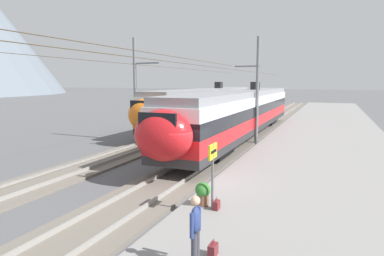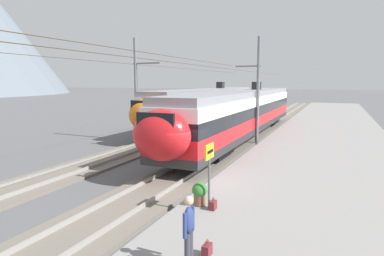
% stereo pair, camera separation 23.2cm
% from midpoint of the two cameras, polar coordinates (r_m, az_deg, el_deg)
% --- Properties ---
extents(ground_plane, '(400.00, 400.00, 0.00)m').
position_cam_midpoint_polar(ground_plane, '(14.63, 0.60, -10.15)').
color(ground_plane, '#565659').
extents(platform_slab, '(120.00, 8.78, 0.32)m').
position_cam_midpoint_polar(platform_slab, '(13.54, 21.27, -11.52)').
color(platform_slab, gray).
rests_on(platform_slab, ground).
extents(track_near, '(120.00, 3.00, 0.28)m').
position_cam_midpoint_polar(track_near, '(15.13, -3.85, -9.29)').
color(track_near, '#6B6359').
rests_on(track_near, ground).
extents(track_far, '(120.00, 3.00, 0.28)m').
position_cam_midpoint_polar(track_far, '(18.14, -19.10, -6.79)').
color(track_far, '#6B6359').
rests_on(track_far, ground).
extents(train_near_platform, '(28.21, 2.95, 4.27)m').
position_cam_midpoint_polar(train_near_platform, '(26.63, 9.00, 2.85)').
color(train_near_platform, '#2D2D30').
rests_on(train_near_platform, track_near).
extents(train_far_track, '(25.22, 2.86, 4.27)m').
position_cam_midpoint_polar(train_far_track, '(33.89, 2.80, 4.00)').
color(train_far_track, '#2D2D30').
rests_on(train_far_track, track_far).
extents(catenary_mast_mid, '(39.94, 1.85, 7.74)m').
position_cam_midpoint_polar(catenary_mast_mid, '(24.47, 11.33, 6.54)').
color(catenary_mast_mid, slate).
rests_on(catenary_mast_mid, ground).
extents(catenary_mast_far_side, '(39.94, 2.26, 7.82)m').
position_cam_midpoint_polar(catenary_mast_far_side, '(25.67, -9.12, 6.82)').
color(catenary_mast_far_side, slate).
rests_on(catenary_mast_far_side, ground).
extents(platform_sign, '(0.70, 0.08, 2.21)m').
position_cam_midpoint_polar(platform_sign, '(11.00, 3.61, -5.77)').
color(platform_sign, '#59595B').
rests_on(platform_sign, platform_slab).
extents(passenger_walking, '(0.53, 0.22, 1.69)m').
position_cam_midpoint_polar(passenger_walking, '(7.84, 0.32, -16.78)').
color(passenger_walking, '#383842').
rests_on(passenger_walking, platform_slab).
extents(handbag_beside_passenger, '(0.32, 0.18, 0.43)m').
position_cam_midpoint_polar(handbag_beside_passenger, '(8.63, 3.42, -20.22)').
color(handbag_beside_passenger, maroon).
rests_on(handbag_beside_passenger, platform_slab).
extents(handbag_near_sign, '(0.32, 0.18, 0.43)m').
position_cam_midpoint_polar(handbag_near_sign, '(11.35, 4.24, -13.10)').
color(handbag_near_sign, maroon).
rests_on(handbag_near_sign, platform_slab).
extents(potted_plant_platform_edge, '(0.53, 0.53, 0.81)m').
position_cam_midpoint_polar(potted_plant_platform_edge, '(11.58, 1.91, -11.00)').
color(potted_plant_platform_edge, brown).
rests_on(potted_plant_platform_edge, platform_slab).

